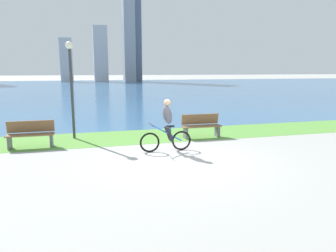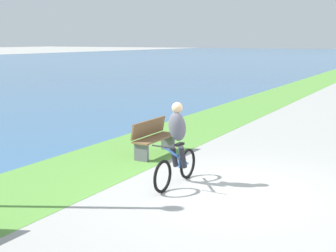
{
  "view_description": "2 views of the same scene",
  "coord_description": "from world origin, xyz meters",
  "views": [
    {
      "loc": [
        -2.51,
        -8.17,
        2.57
      ],
      "look_at": [
        -0.12,
        0.77,
        0.88
      ],
      "focal_mm": 32.77,
      "sensor_mm": 36.0,
      "label": 1
    },
    {
      "loc": [
        -7.78,
        -3.09,
        2.87
      ],
      "look_at": [
        -0.0,
        1.31,
        1.17
      ],
      "focal_mm": 48.31,
      "sensor_mm": 36.0,
      "label": 2
    }
  ],
  "objects": [
    {
      "name": "ground_plane",
      "position": [
        0.0,
        0.0,
        0.0
      ],
      "size": [
        300.0,
        300.0,
        0.0
      ],
      "primitive_type": "plane",
      "color": "#9E9E99"
    },
    {
      "name": "grass_strip_bayside",
      "position": [
        0.0,
        3.46,
        0.0
      ],
      "size": [
        120.0,
        2.63,
        0.01
      ],
      "primitive_type": "cube",
      "color": "#59933D",
      "rests_on": "ground"
    },
    {
      "name": "bay_water_surface",
      "position": [
        0.0,
        38.52,
        0.0
      ],
      "size": [
        300.0,
        67.49,
        0.0
      ],
      "primitive_type": "cube",
      "color": "#386693",
      "rests_on": "ground"
    },
    {
      "name": "cyclist_lead",
      "position": [
        -0.07,
        1.07,
        0.84
      ],
      "size": [
        1.69,
        0.52,
        1.68
      ],
      "color": "black",
      "rests_on": "ground"
    },
    {
      "name": "bench_near_path",
      "position": [
        1.73,
        2.72,
        0.45
      ],
      "size": [
        1.5,
        0.47,
        0.9
      ],
      "color": "brown",
      "rests_on": "ground"
    },
    {
      "name": "bench_far_along_path",
      "position": [
        -4.36,
        2.71,
        0.45
      ],
      "size": [
        1.5,
        0.47,
        0.9
      ],
      "color": "brown",
      "rests_on": "ground"
    },
    {
      "name": "lamppost_tall",
      "position": [
        -3.02,
        3.82,
        2.38
      ],
      "size": [
        0.28,
        0.28,
        3.6
      ],
      "color": "#38383D",
      "rests_on": "ground"
    },
    {
      "name": "city_skyline_far_shore",
      "position": [
        -7.8,
        61.86,
        9.85
      ],
      "size": [
        37.0,
        7.07,
        24.33
      ],
      "color": "#8C939E",
      "rests_on": "ground"
    }
  ]
}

